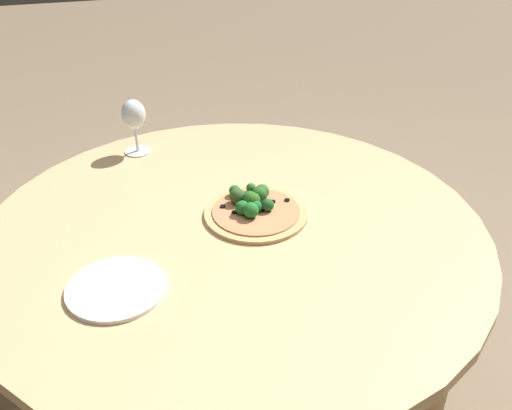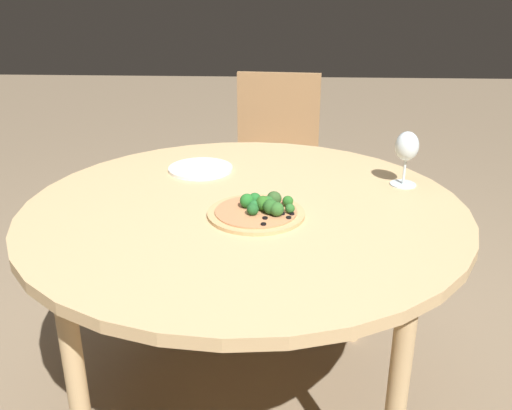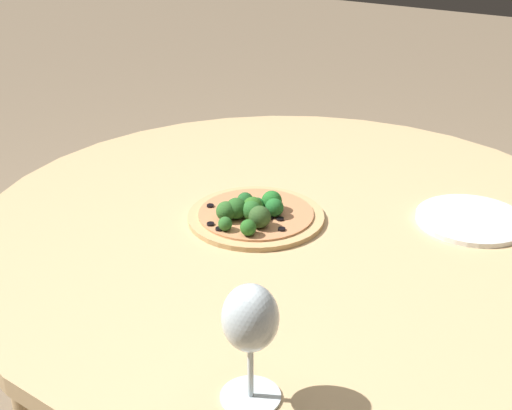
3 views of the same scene
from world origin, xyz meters
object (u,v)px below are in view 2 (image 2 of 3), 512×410
object	(u,v)px
chair	(276,168)
pizza	(260,210)
plate_near	(200,169)
wine_glass	(407,148)

from	to	relation	value
chair	pizza	distance (m)	1.11
pizza	plate_near	xyz separation A→B (m)	(-0.36, -0.21, -0.01)
wine_glass	plate_near	xyz separation A→B (m)	(-0.11, -0.64, -0.11)
wine_glass	chair	bearing A→B (deg)	-154.39
pizza	wine_glass	distance (m)	0.50
wine_glass	plate_near	bearing A→B (deg)	-99.56
wine_glass	pizza	bearing A→B (deg)	-59.72
chair	plate_near	bearing A→B (deg)	-104.00
plate_near	pizza	bearing A→B (deg)	30.34
pizza	chair	bearing A→B (deg)	178.46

